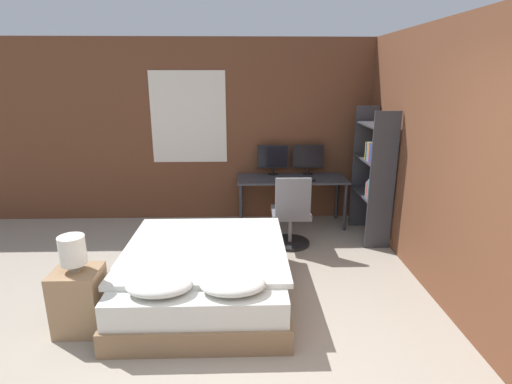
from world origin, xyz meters
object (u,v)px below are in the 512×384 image
at_px(bed, 205,273).
at_px(keyboard, 294,181).
at_px(monitor_right, 308,158).
at_px(desk, 292,183).
at_px(office_chair, 291,218).
at_px(bookshelf, 375,168).
at_px(monitor_left, 273,158).
at_px(computer_mouse, 314,180).
at_px(nightstand, 79,300).
at_px(bedside_lamp, 72,251).

relative_size(bed, keyboard, 4.86).
bearing_deg(bed, monitor_right, 58.50).
distance_m(desk, office_chair, 0.84).
bearing_deg(bookshelf, monitor_right, 133.83).
relative_size(monitor_left, computer_mouse, 6.69).
height_order(desk, monitor_right, monitor_right).
xyz_separation_m(nightstand, monitor_right, (2.41, 2.74, 0.70)).
relative_size(keyboard, computer_mouse, 5.60).
xyz_separation_m(bed, computer_mouse, (1.39, 1.81, 0.49)).
bearing_deg(office_chair, bookshelf, 10.76).
height_order(nightstand, office_chair, office_chair).
xyz_separation_m(bedside_lamp, bookshelf, (3.17, 1.95, 0.24)).
bearing_deg(nightstand, bookshelf, 31.56).
xyz_separation_m(bedside_lamp, monitor_right, (2.41, 2.74, 0.22)).
bearing_deg(monitor_left, nightstand, -124.45).
relative_size(bedside_lamp, bookshelf, 0.18).
distance_m(monitor_right, computer_mouse, 0.48).
xyz_separation_m(computer_mouse, bookshelf, (0.74, -0.38, 0.25)).
xyz_separation_m(nightstand, monitor_left, (1.88, 2.74, 0.70)).
distance_m(bed, computer_mouse, 2.33).
bearing_deg(nightstand, desk, 49.71).
xyz_separation_m(bed, bookshelf, (2.13, 1.43, 0.74)).
bearing_deg(bookshelf, office_chair, -169.24).
distance_m(bed, nightstand, 1.17).
bearing_deg(desk, nightstand, -130.29).
height_order(monitor_left, monitor_right, same).
bearing_deg(bookshelf, bedside_lamp, -148.44).
xyz_separation_m(bedside_lamp, office_chair, (2.05, 1.74, -0.36)).
bearing_deg(desk, keyboard, -90.00).
height_order(nightstand, keyboard, keyboard).
bearing_deg(office_chair, monitor_right, 70.35).
distance_m(office_chair, bookshelf, 1.29).
bearing_deg(nightstand, bed, 26.25).
bearing_deg(keyboard, monitor_right, 57.62).
bearing_deg(bed, bedside_lamp, -153.75).
xyz_separation_m(bed, desk, (1.10, 2.02, 0.39)).
distance_m(bed, office_chair, 1.59).
relative_size(keyboard, bookshelf, 0.22).
bearing_deg(bedside_lamp, bed, 26.25).
height_order(bed, bedside_lamp, bedside_lamp).
distance_m(monitor_left, office_chair, 1.18).
bearing_deg(nightstand, computer_mouse, 43.71).
distance_m(bedside_lamp, office_chair, 2.71).
bearing_deg(computer_mouse, monitor_right, 92.91).
bearing_deg(bedside_lamp, desk, 49.71).
bearing_deg(computer_mouse, monitor_left, 142.83).
height_order(bed, computer_mouse, computer_mouse).
xyz_separation_m(keyboard, office_chair, (-0.09, -0.59, -0.34)).
distance_m(nightstand, desk, 3.34).
height_order(keyboard, computer_mouse, computer_mouse).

